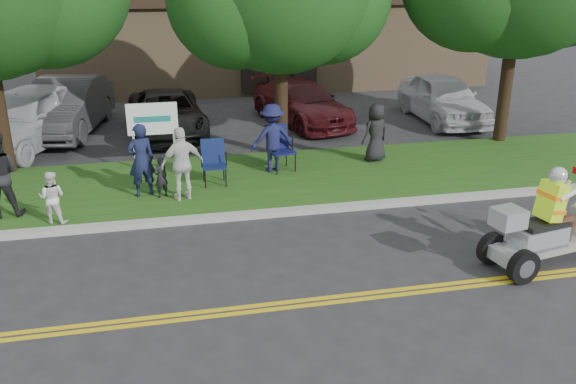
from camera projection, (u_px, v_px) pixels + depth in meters
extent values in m
plane|color=#28282B|center=(338.00, 283.00, 10.18)|extent=(120.00, 120.00, 0.00)
cube|color=gold|center=(349.00, 301.00, 9.65)|extent=(60.00, 0.10, 0.01)
cube|color=gold|center=(346.00, 295.00, 9.79)|extent=(60.00, 0.10, 0.01)
cube|color=#A8A89E|center=(297.00, 211.00, 12.94)|extent=(60.00, 0.25, 0.12)
cube|color=#1E5115|center=(278.00, 178.00, 14.91)|extent=(60.00, 4.00, 0.10)
cube|color=#9E7F5B|center=(261.00, 33.00, 27.20)|extent=(18.00, 8.00, 4.00)
cylinder|color=#332114|center=(281.00, 79.00, 16.10)|extent=(0.36, 0.36, 4.20)
sphere|color=#194714|center=(234.00, 0.00, 14.96)|extent=(3.36, 3.36, 3.36)
cylinder|color=#332114|center=(509.00, 62.00, 17.10)|extent=(0.36, 0.36, 4.76)
cylinder|color=silver|center=(135.00, 151.00, 15.34)|extent=(0.06, 0.06, 1.10)
cylinder|color=silver|center=(175.00, 148.00, 15.53)|extent=(0.06, 0.06, 1.10)
cube|color=white|center=(152.00, 119.00, 15.15)|extent=(1.25, 0.06, 0.80)
cylinder|color=black|center=(523.00, 267.00, 10.08)|extent=(0.61, 0.27, 0.59)
cylinder|color=black|center=(492.00, 248.00, 10.74)|extent=(0.61, 0.27, 0.59)
cube|color=silver|center=(550.00, 245.00, 10.73)|extent=(2.05, 0.85, 0.19)
cube|color=silver|center=(538.00, 236.00, 10.54)|extent=(1.02, 0.65, 0.37)
cube|color=black|center=(543.00, 224.00, 10.48)|extent=(0.91, 0.59, 0.11)
cube|color=silver|center=(508.00, 218.00, 10.10)|extent=(0.55, 0.52, 0.32)
cube|color=#A3DA17|center=(551.00, 201.00, 10.37)|extent=(0.43, 0.48, 0.68)
sphere|color=silver|center=(558.00, 176.00, 10.24)|extent=(0.30, 0.30, 0.30)
cylinder|color=black|center=(205.00, 179.00, 14.02)|extent=(0.03, 0.03, 0.44)
cylinder|color=black|center=(226.00, 178.00, 14.12)|extent=(0.03, 0.03, 0.44)
cylinder|color=black|center=(204.00, 173.00, 14.42)|extent=(0.03, 0.03, 0.44)
cylinder|color=black|center=(224.00, 172.00, 14.51)|extent=(0.03, 0.03, 0.44)
cube|color=#101C4C|center=(214.00, 166.00, 14.19)|extent=(0.55, 0.50, 0.04)
cube|color=#101C4C|center=(213.00, 151.00, 14.30)|extent=(0.55, 0.16, 0.59)
cylinder|color=black|center=(277.00, 166.00, 14.90)|extent=(0.03, 0.03, 0.47)
cylinder|color=black|center=(295.00, 163.00, 15.13)|extent=(0.03, 0.03, 0.47)
cylinder|color=black|center=(268.00, 160.00, 15.29)|extent=(0.03, 0.03, 0.47)
cylinder|color=black|center=(286.00, 157.00, 15.52)|extent=(0.03, 0.03, 0.47)
cube|color=#0E1345|center=(282.00, 152.00, 15.12)|extent=(0.72, 0.68, 0.04)
cube|color=#0E1345|center=(277.00, 137.00, 15.21)|extent=(0.62, 0.33, 0.64)
imported|color=#161C3F|center=(141.00, 160.00, 13.40)|extent=(0.69, 0.55, 1.65)
imported|color=silver|center=(182.00, 164.00, 13.20)|extent=(1.03, 0.66, 1.63)
imported|color=#191B46|center=(272.00, 138.00, 15.00)|extent=(1.17, 0.78, 1.69)
imported|color=black|center=(376.00, 133.00, 15.78)|extent=(0.85, 0.69, 1.51)
imported|color=black|center=(161.00, 177.00, 13.44)|extent=(0.40, 0.36, 0.92)
imported|color=white|center=(52.00, 197.00, 12.08)|extent=(0.60, 0.51, 1.08)
imported|color=#B9BDC1|center=(26.00, 117.00, 17.24)|extent=(3.91, 5.56, 1.76)
imported|color=#343437|center=(66.00, 106.00, 18.71)|extent=(2.62, 5.30, 1.67)
imported|color=black|center=(167.00, 114.00, 18.61)|extent=(2.42, 4.80, 1.30)
imported|color=#440F14|center=(302.00, 103.00, 19.90)|extent=(3.05, 4.96, 1.34)
imported|color=silver|center=(443.00, 98.00, 20.16)|extent=(1.97, 4.59, 1.54)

